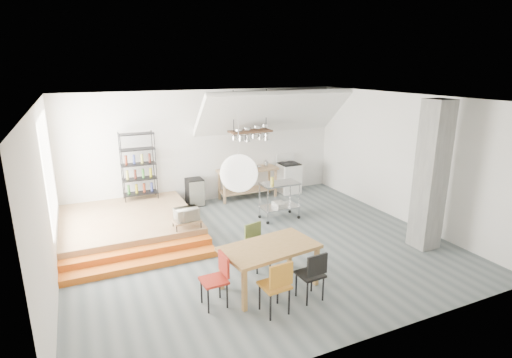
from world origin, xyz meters
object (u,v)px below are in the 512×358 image
rolling_cart (280,196)px  mini_fridge (195,192)px  dining_table (269,251)px  stove (289,177)px

rolling_cart → mini_fridge: rolling_cart is taller
dining_table → mini_fridge: 4.82m
rolling_cart → dining_table: bearing=-121.1°
stove → mini_fridge: size_ratio=1.52×
stove → mini_fridge: 3.02m
stove → dining_table: 5.66m
rolling_cart → mini_fridge: 2.58m
dining_table → stove: bearing=49.6°
dining_table → mini_fridge: bearing=81.8°
dining_table → rolling_cart: (1.72, 2.88, -0.08)m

